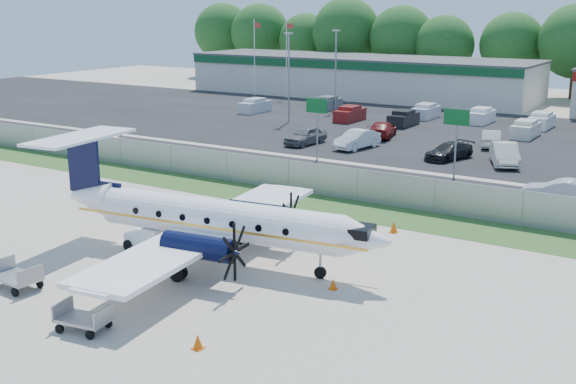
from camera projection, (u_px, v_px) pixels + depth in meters
The scene contains 29 objects.
ground at pixel (218, 268), 32.99m from camera, with size 170.00×170.00×0.00m, color #BAAD9D.
grass_verge at pixel (342, 208), 42.83m from camera, with size 170.00×4.00×0.02m, color #2D561E.
access_road at pixel (390, 184), 48.57m from camera, with size 170.00×8.00×0.02m, color black.
parking_lot at pixel (486, 137), 65.79m from camera, with size 170.00×32.00×0.02m, color black.
perimeter_fence at pixel (357, 185), 44.22m from camera, with size 120.00×0.06×1.99m.
building_west at pixel (359, 76), 95.52m from camera, with size 46.40×12.40×5.24m.
sign_left at pixel (317, 115), 54.99m from camera, with size 1.80×0.26×5.00m.
sign_mid at pixel (456, 127), 49.33m from camera, with size 1.80×0.26×5.00m.
flagpole_west at pixel (255, 53), 95.18m from camera, with size 1.06×0.12×10.00m.
flagpole_east at pixel (287, 54), 92.60m from camera, with size 1.06×0.12×10.00m.
light_pole_nw at pixel (289, 71), 73.14m from camera, with size 0.90×0.35×9.09m.
light_pole_sw at pixel (336, 65), 81.34m from camera, with size 0.90×0.35×9.09m.
tree_line at pixel (566, 98), 93.67m from camera, with size 112.00×6.00×14.00m, color #1A4E17, non-canonical shape.
aircraft at pixel (213, 218), 33.48m from camera, with size 17.62×17.32×5.40m.
pushback_tug at pixel (152, 239), 35.32m from camera, with size 2.32×1.70×1.22m.
baggage_cart_near at pixel (83, 318), 26.57m from camera, with size 2.11×1.48×1.02m.
baggage_cart_far at pixel (16, 277), 30.55m from camera, with size 2.24×1.45×1.13m.
cone_nose at pixel (333, 284), 30.51m from camera, with size 0.35×0.35×0.50m.
cone_port_wing at pixel (198, 342), 25.19m from camera, with size 0.39×0.39×0.55m.
cone_starboard_wing at pixel (394, 227), 38.16m from camera, with size 0.43×0.43×0.61m.
road_car_west at pixel (115, 153), 58.71m from camera, with size 2.22×5.45×1.58m, color #595B5E.
road_car_mid at pixel (560, 205), 43.52m from camera, with size 1.65×4.74×1.56m, color silver.
parked_car_a at pixel (305, 145), 62.50m from camera, with size 1.85×4.60×1.57m, color #595B5E.
parked_car_b at pixel (357, 149), 60.73m from camera, with size 1.66×4.76×1.57m, color silver.
parked_car_c at pixel (448, 160), 56.37m from camera, with size 1.86×4.57×1.33m, color black.
parked_car_d at pixel (504, 165), 54.51m from camera, with size 1.76×5.06×1.67m, color beige.
parked_car_f at pixel (382, 137), 65.87m from camera, with size 2.07×5.09×1.48m, color maroon.
parked_car_g at pixel (490, 147), 61.45m from camera, with size 1.53×4.39×1.45m, color beige.
far_parking_rows at pixel (502, 130), 69.89m from camera, with size 56.00×10.00×1.60m, color gray, non-canonical shape.
Camera 1 is at (19.22, -24.62, 11.63)m, focal length 45.00 mm.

